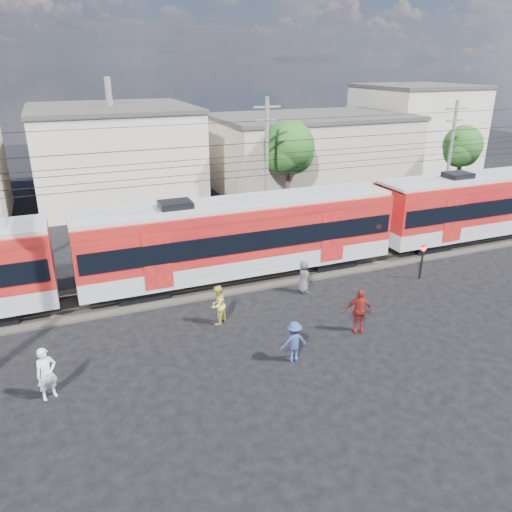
{
  "coord_description": "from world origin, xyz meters",
  "views": [
    {
      "loc": [
        -6.61,
        -14.22,
        10.61
      ],
      "look_at": [
        1.2,
        5.0,
        2.42
      ],
      "focal_mm": 35.0,
      "sensor_mm": 36.0,
      "label": 1
    }
  ],
  "objects_px": {
    "pedestrian_c": "(294,342)",
    "pedestrian_a": "(47,374)",
    "car_silver": "(449,209)",
    "commuter_train": "(244,234)",
    "crossing_signal": "(423,256)"
  },
  "relations": [
    {
      "from": "pedestrian_a",
      "to": "crossing_signal",
      "type": "distance_m",
      "value": 18.3
    },
    {
      "from": "pedestrian_c",
      "to": "crossing_signal",
      "type": "xyz_separation_m",
      "value": [
        9.45,
        4.35,
        0.44
      ]
    },
    {
      "from": "pedestrian_a",
      "to": "pedestrian_c",
      "type": "bearing_deg",
      "value": -28.24
    },
    {
      "from": "pedestrian_c",
      "to": "car_silver",
      "type": "xyz_separation_m",
      "value": [
        18.29,
        12.16,
        -0.14
      ]
    },
    {
      "from": "commuter_train",
      "to": "pedestrian_c",
      "type": "bearing_deg",
      "value": -97.42
    },
    {
      "from": "pedestrian_a",
      "to": "pedestrian_c",
      "type": "relative_size",
      "value": 1.14
    },
    {
      "from": "commuter_train",
      "to": "pedestrian_a",
      "type": "bearing_deg",
      "value": -144.9
    },
    {
      "from": "pedestrian_a",
      "to": "car_silver",
      "type": "distance_m",
      "value": 29.03
    },
    {
      "from": "commuter_train",
      "to": "crossing_signal",
      "type": "height_order",
      "value": "commuter_train"
    },
    {
      "from": "pedestrian_c",
      "to": "pedestrian_a",
      "type": "bearing_deg",
      "value": -5.71
    },
    {
      "from": "pedestrian_a",
      "to": "car_silver",
      "type": "xyz_separation_m",
      "value": [
        26.84,
        11.05,
        -0.25
      ]
    },
    {
      "from": "pedestrian_a",
      "to": "pedestrian_c",
      "type": "height_order",
      "value": "pedestrian_a"
    },
    {
      "from": "crossing_signal",
      "to": "pedestrian_a",
      "type": "bearing_deg",
      "value": -169.78
    },
    {
      "from": "car_silver",
      "to": "commuter_train",
      "type": "bearing_deg",
      "value": 113.64
    },
    {
      "from": "pedestrian_c",
      "to": "crossing_signal",
      "type": "bearing_deg",
      "value": -153.64
    }
  ]
}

